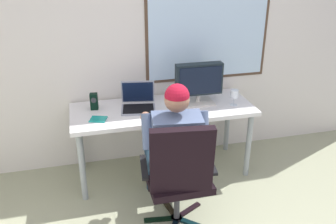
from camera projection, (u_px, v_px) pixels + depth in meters
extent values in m
cube|color=silver|center=(167.00, 24.00, 3.57)|extent=(5.24, 0.06, 2.86)
cube|color=#4C3828|center=(209.00, 14.00, 3.59)|extent=(1.30, 0.01, 1.35)
cube|color=silver|center=(209.00, 14.00, 3.59)|extent=(1.24, 0.02, 1.29)
cylinder|color=#8D969A|center=(82.00, 167.00, 3.22)|extent=(0.05, 0.05, 0.68)
cylinder|color=#8D969A|center=(248.00, 145.00, 3.58)|extent=(0.05, 0.05, 0.68)
cylinder|color=#8D969A|center=(80.00, 139.00, 3.69)|extent=(0.05, 0.05, 0.68)
cylinder|color=#8D969A|center=(227.00, 122.00, 4.05)|extent=(0.05, 0.05, 0.68)
cube|color=silver|center=(163.00, 109.00, 3.49)|extent=(1.74, 0.67, 0.04)
cube|color=black|center=(160.00, 219.00, 3.08)|extent=(0.28, 0.08, 0.02)
cube|color=black|center=(191.00, 223.00, 3.04)|extent=(0.23, 0.22, 0.02)
cube|color=black|center=(188.00, 211.00, 3.19)|extent=(0.27, 0.17, 0.02)
cube|color=black|center=(170.00, 208.00, 3.22)|extent=(0.10, 0.28, 0.02)
cylinder|color=black|center=(177.00, 218.00, 3.10)|extent=(0.10, 0.10, 0.02)
cylinder|color=#3F3F44|center=(177.00, 199.00, 3.02)|extent=(0.05, 0.05, 0.37)
cube|color=black|center=(177.00, 178.00, 2.93)|extent=(0.49, 0.49, 0.06)
cube|color=black|center=(182.00, 161.00, 2.62)|extent=(0.48, 0.17, 0.54)
cube|color=black|center=(210.00, 163.00, 2.91)|extent=(0.09, 0.35, 0.02)
cube|color=black|center=(144.00, 167.00, 2.85)|extent=(0.09, 0.35, 0.02)
cylinder|color=navy|center=(191.00, 158.00, 3.16)|extent=(0.20, 0.45, 0.15)
cylinder|color=navy|center=(186.00, 166.00, 3.45)|extent=(0.12, 0.12, 0.44)
cube|color=black|center=(185.00, 178.00, 3.58)|extent=(0.13, 0.25, 0.08)
cylinder|color=navy|center=(154.00, 160.00, 3.13)|extent=(0.20, 0.45, 0.15)
cylinder|color=navy|center=(152.00, 168.00, 3.42)|extent=(0.12, 0.12, 0.44)
cube|color=black|center=(152.00, 181.00, 3.55)|extent=(0.13, 0.25, 0.08)
cube|color=slate|center=(176.00, 145.00, 2.84)|extent=(0.41, 0.31, 0.54)
sphere|color=#A87258|center=(177.00, 100.00, 2.68)|extent=(0.19, 0.19, 0.19)
sphere|color=#AF1328|center=(177.00, 96.00, 2.67)|extent=(0.19, 0.19, 0.19)
cylinder|color=slate|center=(203.00, 129.00, 2.87)|extent=(0.11, 0.19, 0.29)
cylinder|color=#A87258|center=(200.00, 139.00, 3.00)|extent=(0.10, 0.20, 0.26)
sphere|color=#A87258|center=(199.00, 139.00, 3.05)|extent=(0.09, 0.09, 0.09)
cylinder|color=slate|center=(148.00, 132.00, 2.82)|extent=(0.12, 0.23, 0.29)
cylinder|color=#A87258|center=(147.00, 129.00, 2.97)|extent=(0.10, 0.20, 0.27)
sphere|color=#A87258|center=(146.00, 117.00, 3.02)|extent=(0.09, 0.09, 0.09)
cube|color=beige|center=(198.00, 102.00, 3.58)|extent=(0.29, 0.23, 0.02)
cylinder|color=beige|center=(198.00, 98.00, 3.56)|extent=(0.04, 0.04, 0.08)
cube|color=black|center=(199.00, 79.00, 3.48)|extent=(0.46, 0.10, 0.31)
cube|color=black|center=(201.00, 81.00, 3.43)|extent=(0.42, 0.01, 0.27)
cube|color=#8B90A0|center=(138.00, 109.00, 3.42)|extent=(0.35, 0.30, 0.02)
cube|color=black|center=(138.00, 109.00, 3.41)|extent=(0.32, 0.26, 0.00)
cube|color=#8B90A0|center=(138.00, 92.00, 3.50)|extent=(0.32, 0.12, 0.23)
cube|color=#0F1933|center=(138.00, 92.00, 3.50)|extent=(0.30, 0.10, 0.21)
cylinder|color=silver|center=(234.00, 105.00, 3.53)|extent=(0.07, 0.07, 0.00)
cylinder|color=silver|center=(234.00, 101.00, 3.52)|extent=(0.01, 0.01, 0.08)
cylinder|color=silver|center=(234.00, 94.00, 3.48)|extent=(0.08, 0.08, 0.08)
cylinder|color=#55081A|center=(234.00, 96.00, 3.49)|extent=(0.07, 0.07, 0.04)
cube|color=black|center=(94.00, 101.00, 3.41)|extent=(0.08, 0.07, 0.16)
cylinder|color=#333338|center=(94.00, 100.00, 3.37)|extent=(0.05, 0.01, 0.05)
cube|color=teal|center=(98.00, 119.00, 3.23)|extent=(0.18, 0.16, 0.01)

